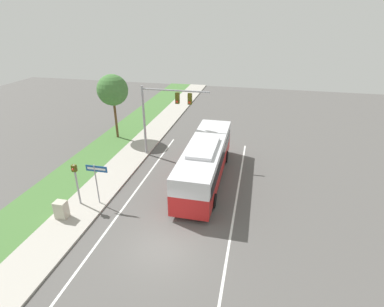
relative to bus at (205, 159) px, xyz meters
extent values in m
plane|color=#565451|center=(-0.96, -7.77, -1.74)|extent=(80.00, 80.00, 0.00)
cube|color=#ADA89E|center=(-7.16, -7.77, -1.68)|extent=(2.80, 80.00, 0.12)
cube|color=#477538|center=(-10.36, -7.77, -1.69)|extent=(3.60, 80.00, 0.10)
cube|color=silver|center=(-4.56, -7.77, -1.74)|extent=(0.14, 30.00, 0.01)
cube|color=silver|center=(2.64, -7.77, -1.74)|extent=(0.14, 30.00, 0.01)
cube|color=red|center=(0.00, 0.01, -0.67)|extent=(2.53, 11.01, 1.43)
cube|color=silver|center=(0.00, 0.01, 0.63)|extent=(2.53, 11.01, 1.17)
cube|color=black|center=(0.00, 0.01, 0.23)|extent=(2.57, 10.13, 0.88)
cube|color=silver|center=(0.00, -0.81, 1.34)|extent=(1.77, 3.86, 0.24)
cylinder|color=black|center=(-1.22, 3.43, -1.26)|extent=(0.28, 0.97, 0.97)
cylinder|color=black|center=(1.22, 3.43, -1.26)|extent=(0.28, 0.97, 0.97)
cylinder|color=black|center=(-1.22, -3.40, -1.26)|extent=(0.28, 0.97, 0.97)
cylinder|color=black|center=(1.22, -3.40, -1.26)|extent=(0.28, 0.97, 0.97)
cylinder|color=#939399|center=(-6.01, 3.33, 1.38)|extent=(0.20, 0.20, 6.24)
cylinder|color=#939399|center=(-3.17, 3.33, 4.25)|extent=(5.68, 0.14, 0.14)
cube|color=#47470F|center=(-2.98, 3.33, 3.63)|extent=(0.32, 0.28, 0.90)
sphere|color=red|center=(-2.98, 3.15, 3.38)|extent=(0.18, 0.18, 0.18)
cube|color=#47470F|center=(-1.94, 3.33, 3.63)|extent=(0.32, 0.28, 0.90)
sphere|color=red|center=(-1.94, 3.15, 3.38)|extent=(0.18, 0.18, 0.18)
cylinder|color=#939399|center=(-7.49, -5.14, -0.24)|extent=(0.12, 0.12, 3.00)
cube|color=#47470F|center=(-7.49, -5.14, 1.04)|extent=(0.28, 0.24, 0.44)
sphere|color=red|center=(-7.49, -5.29, 1.04)|extent=(0.14, 0.14, 0.14)
cylinder|color=#939399|center=(-6.31, -4.76, -0.26)|extent=(0.08, 0.08, 2.96)
cube|color=#19478C|center=(-6.16, -4.76, 0.96)|extent=(1.47, 0.03, 0.41)
cube|color=white|center=(-6.16, -4.78, 0.96)|extent=(1.25, 0.01, 0.15)
cube|color=#B7B29E|center=(-7.76, -6.73, -1.06)|extent=(0.72, 0.58, 1.13)
cylinder|color=brown|center=(-10.28, 6.37, 0.34)|extent=(0.24, 0.24, 3.96)
sphere|color=#427538|center=(-10.28, 6.37, 3.21)|extent=(2.98, 2.98, 2.98)
camera|label=1|loc=(3.48, -19.76, 9.95)|focal=28.00mm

